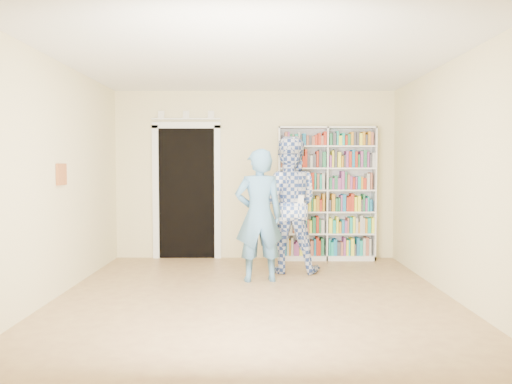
# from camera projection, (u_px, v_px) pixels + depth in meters

# --- Properties ---
(floor) EXTENTS (5.00, 5.00, 0.00)m
(floor) POSITION_uv_depth(u_px,v_px,m) (254.00, 298.00, 5.64)
(floor) COLOR #8E6544
(floor) RESTS_ON ground
(ceiling) EXTENTS (5.00, 5.00, 0.00)m
(ceiling) POSITION_uv_depth(u_px,v_px,m) (254.00, 57.00, 5.50)
(ceiling) COLOR white
(ceiling) RESTS_ON wall_back
(wall_back) EXTENTS (4.50, 0.00, 4.50)m
(wall_back) POSITION_uv_depth(u_px,v_px,m) (255.00, 175.00, 8.06)
(wall_back) COLOR beige
(wall_back) RESTS_ON floor
(wall_left) EXTENTS (0.00, 5.00, 5.00)m
(wall_left) POSITION_uv_depth(u_px,v_px,m) (53.00, 179.00, 5.57)
(wall_left) COLOR beige
(wall_left) RESTS_ON floor
(wall_right) EXTENTS (0.00, 5.00, 5.00)m
(wall_right) POSITION_uv_depth(u_px,v_px,m) (455.00, 179.00, 5.56)
(wall_right) COLOR beige
(wall_right) RESTS_ON floor
(bookshelf) EXTENTS (1.54, 0.29, 2.11)m
(bookshelf) POSITION_uv_depth(u_px,v_px,m) (326.00, 193.00, 7.92)
(bookshelf) COLOR white
(bookshelf) RESTS_ON floor
(doorway) EXTENTS (1.10, 0.08, 2.43)m
(doorway) POSITION_uv_depth(u_px,v_px,m) (187.00, 186.00, 8.05)
(doorway) COLOR black
(doorway) RESTS_ON floor
(wall_art) EXTENTS (0.03, 0.25, 0.25)m
(wall_art) POSITION_uv_depth(u_px,v_px,m) (62.00, 174.00, 5.77)
(wall_art) COLOR brown
(wall_art) RESTS_ON wall_left
(man_blue) EXTENTS (0.68, 0.50, 1.72)m
(man_blue) POSITION_uv_depth(u_px,v_px,m) (259.00, 215.00, 6.44)
(man_blue) COLOR #4F84B1
(man_blue) RESTS_ON floor
(man_plaid) EXTENTS (1.00, 0.82, 1.91)m
(man_plaid) POSITION_uv_depth(u_px,v_px,m) (288.00, 205.00, 7.01)
(man_plaid) COLOR #324F9A
(man_plaid) RESTS_ON floor
(paper_sheet) EXTENTS (0.20, 0.02, 0.28)m
(paper_sheet) POSITION_uv_depth(u_px,v_px,m) (296.00, 206.00, 6.77)
(paper_sheet) COLOR white
(paper_sheet) RESTS_ON man_plaid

